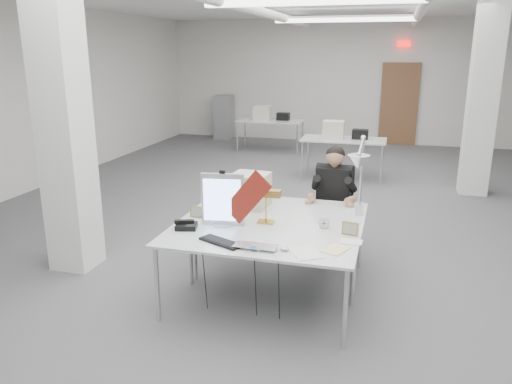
# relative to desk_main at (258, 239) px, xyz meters

# --- Properties ---
(room_shell) EXTENTS (10.04, 14.04, 3.24)m
(room_shell) POSITION_rel_desk_main_xyz_m (0.04, 2.63, 0.95)
(room_shell) COLOR #4E4E50
(room_shell) RESTS_ON ground
(desk_main) EXTENTS (1.80, 0.90, 0.02)m
(desk_main) POSITION_rel_desk_main_xyz_m (0.00, 0.00, 0.00)
(desk_main) COLOR silver
(desk_main) RESTS_ON room_shell
(desk_second) EXTENTS (1.80, 0.90, 0.02)m
(desk_second) POSITION_rel_desk_main_xyz_m (0.00, 0.90, 0.00)
(desk_second) COLOR silver
(desk_second) RESTS_ON room_shell
(bg_desk_a) EXTENTS (1.60, 0.80, 0.02)m
(bg_desk_a) POSITION_rel_desk_main_xyz_m (0.20, 5.50, 0.00)
(bg_desk_a) COLOR silver
(bg_desk_a) RESTS_ON room_shell
(bg_desk_b) EXTENTS (1.60, 0.80, 0.02)m
(bg_desk_b) POSITION_rel_desk_main_xyz_m (-1.80, 7.70, 0.00)
(bg_desk_b) COLOR silver
(bg_desk_b) RESTS_ON room_shell
(filing_cabinet) EXTENTS (0.45, 0.55, 1.20)m
(filing_cabinet) POSITION_rel_desk_main_xyz_m (-3.50, 9.15, -0.14)
(filing_cabinet) COLOR gray
(filing_cabinet) RESTS_ON room_shell
(office_chair) EXTENTS (0.59, 0.59, 1.12)m
(office_chair) POSITION_rel_desk_main_xyz_m (0.49, 1.61, -0.18)
(office_chair) COLOR black
(office_chair) RESTS_ON room_shell
(seated_person) EXTENTS (0.54, 0.65, 0.92)m
(seated_person) POSITION_rel_desk_main_xyz_m (0.49, 1.56, 0.16)
(seated_person) COLOR black
(seated_person) RESTS_ON office_chair
(monitor) EXTENTS (0.42, 0.10, 0.52)m
(monitor) POSITION_rel_desk_main_xyz_m (-0.42, 0.25, 0.27)
(monitor) COLOR silver
(monitor) RESTS_ON desk_main
(pennant) EXTENTS (0.51, 0.10, 0.55)m
(pennant) POSITION_rel_desk_main_xyz_m (-0.17, 0.21, 0.32)
(pennant) COLOR maroon
(pennant) RESTS_ON monitor
(keyboard) EXTENTS (0.44, 0.30, 0.02)m
(keyboard) POSITION_rel_desk_main_xyz_m (-0.28, -0.21, 0.02)
(keyboard) COLOR black
(keyboard) RESTS_ON desk_main
(laptop) EXTENTS (0.38, 0.25, 0.03)m
(laptop) POSITION_rel_desk_main_xyz_m (0.04, -0.31, 0.03)
(laptop) COLOR #B2B2B7
(laptop) RESTS_ON desk_main
(mouse) EXTENTS (0.08, 0.06, 0.03)m
(mouse) POSITION_rel_desk_main_xyz_m (0.30, -0.23, 0.03)
(mouse) COLOR silver
(mouse) RESTS_ON desk_main
(bankers_lamp) EXTENTS (0.29, 0.12, 0.32)m
(bankers_lamp) POSITION_rel_desk_main_xyz_m (-0.04, 0.42, 0.17)
(bankers_lamp) COLOR gold
(bankers_lamp) RESTS_ON desk_main
(desk_phone) EXTENTS (0.23, 0.22, 0.05)m
(desk_phone) POSITION_rel_desk_main_xyz_m (-0.73, 0.05, 0.04)
(desk_phone) COLOR black
(desk_phone) RESTS_ON desk_main
(picture_frame_left) EXTENTS (0.15, 0.05, 0.11)m
(picture_frame_left) POSITION_rel_desk_main_xyz_m (-0.76, 0.40, 0.07)
(picture_frame_left) COLOR olive
(picture_frame_left) RESTS_ON desk_main
(picture_frame_right) EXTENTS (0.16, 0.07, 0.12)m
(picture_frame_right) POSITION_rel_desk_main_xyz_m (0.79, 0.30, 0.07)
(picture_frame_right) COLOR #9C8243
(picture_frame_right) RESTS_ON desk_main
(desk_clock) EXTENTS (0.11, 0.03, 0.11)m
(desk_clock) POSITION_rel_desk_main_xyz_m (0.54, 0.42, 0.06)
(desk_clock) COLOR #AEAEB3
(desk_clock) RESTS_ON desk_main
(paper_stack_a) EXTENTS (0.35, 0.38, 0.01)m
(paper_stack_a) POSITION_rel_desk_main_xyz_m (0.47, -0.23, 0.02)
(paper_stack_a) COLOR white
(paper_stack_a) RESTS_ON desk_main
(paper_stack_b) EXTENTS (0.25, 0.28, 0.01)m
(paper_stack_b) POSITION_rel_desk_main_xyz_m (0.71, -0.10, 0.02)
(paper_stack_b) COLOR #FFF298
(paper_stack_b) RESTS_ON desk_main
(paper_stack_c) EXTENTS (0.20, 0.15, 0.01)m
(paper_stack_c) POSITION_rel_desk_main_xyz_m (0.82, 0.12, 0.02)
(paper_stack_c) COLOR white
(paper_stack_c) RESTS_ON desk_main
(beige_monitor) EXTENTS (0.41, 0.39, 0.36)m
(beige_monitor) POSITION_rel_desk_main_xyz_m (-0.34, 0.91, 0.19)
(beige_monitor) COLOR beige
(beige_monitor) RESTS_ON desk_second
(architect_lamp) EXTENTS (0.37, 0.70, 0.85)m
(architect_lamp) POSITION_rel_desk_main_xyz_m (0.83, 0.69, 0.44)
(architect_lamp) COLOR silver
(architect_lamp) RESTS_ON desk_second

